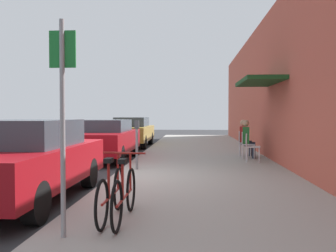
# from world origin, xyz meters

# --- Properties ---
(ground_plane) EXTENTS (60.00, 60.00, 0.00)m
(ground_plane) POSITION_xyz_m (0.00, 0.00, 0.00)
(ground_plane) COLOR #2D2D30
(sidewalk_slab) EXTENTS (4.50, 32.00, 0.12)m
(sidewalk_slab) POSITION_xyz_m (2.25, 2.00, 0.06)
(sidewalk_slab) COLOR #9E9B93
(sidewalk_slab) RESTS_ON ground_plane
(building_facade) EXTENTS (1.40, 32.00, 5.09)m
(building_facade) POSITION_xyz_m (4.64, 2.01, 2.54)
(building_facade) COLOR #BC5442
(building_facade) RESTS_ON ground_plane
(parked_car_0) EXTENTS (1.80, 4.40, 1.49)m
(parked_car_0) POSITION_xyz_m (-1.10, -2.12, 0.77)
(parked_car_0) COLOR maroon
(parked_car_0) RESTS_ON ground_plane
(parked_car_1) EXTENTS (1.80, 4.40, 1.41)m
(parked_car_1) POSITION_xyz_m (-1.10, 3.99, 0.74)
(parked_car_1) COLOR maroon
(parked_car_1) RESTS_ON ground_plane
(parked_car_2) EXTENTS (1.80, 4.40, 1.46)m
(parked_car_2) POSITION_xyz_m (-1.10, 9.56, 0.76)
(parked_car_2) COLOR #A58433
(parked_car_2) RESTS_ON ground_plane
(parking_meter) EXTENTS (0.12, 0.10, 1.32)m
(parking_meter) POSITION_xyz_m (0.45, 1.14, 0.89)
(parking_meter) COLOR slate
(parking_meter) RESTS_ON sidewalk_slab
(street_sign) EXTENTS (0.32, 0.06, 2.60)m
(street_sign) POSITION_xyz_m (0.40, -4.35, 1.64)
(street_sign) COLOR gray
(street_sign) RESTS_ON sidewalk_slab
(bicycle_0) EXTENTS (0.46, 1.71, 0.90)m
(bicycle_0) POSITION_xyz_m (1.01, -3.64, 0.48)
(bicycle_0) COLOR black
(bicycle_0) RESTS_ON sidewalk_slab
(bicycle_1) EXTENTS (0.46, 1.71, 0.90)m
(bicycle_1) POSITION_xyz_m (0.81, -3.57, 0.48)
(bicycle_1) COLOR black
(bicycle_1) RESTS_ON sidewalk_slab
(cafe_chair_0) EXTENTS (0.51, 0.51, 0.87)m
(cafe_chair_0) POSITION_xyz_m (3.75, 2.99, 0.62)
(cafe_chair_0) COLOR silver
(cafe_chair_0) RESTS_ON sidewalk_slab
(cafe_chair_1) EXTENTS (0.49, 0.49, 0.87)m
(cafe_chair_1) POSITION_xyz_m (3.75, 3.97, 0.62)
(cafe_chair_1) COLOR silver
(cafe_chair_1) RESTS_ON sidewalk_slab
(seated_patron_1) EXTENTS (0.46, 0.40, 1.29)m
(seated_patron_1) POSITION_xyz_m (3.81, 3.96, 0.82)
(seated_patron_1) COLOR #232838
(seated_patron_1) RESTS_ON sidewalk_slab
(cafe_chair_2) EXTENTS (0.51, 0.51, 0.87)m
(cafe_chair_2) POSITION_xyz_m (3.75, 4.68, 0.62)
(cafe_chair_2) COLOR silver
(cafe_chair_2) RESTS_ON sidewalk_slab
(seated_patron_2) EXTENTS (0.47, 0.42, 1.29)m
(seated_patron_2) POSITION_xyz_m (3.81, 4.67, 0.82)
(seated_patron_2) COLOR #232838
(seated_patron_2) RESTS_ON sidewalk_slab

